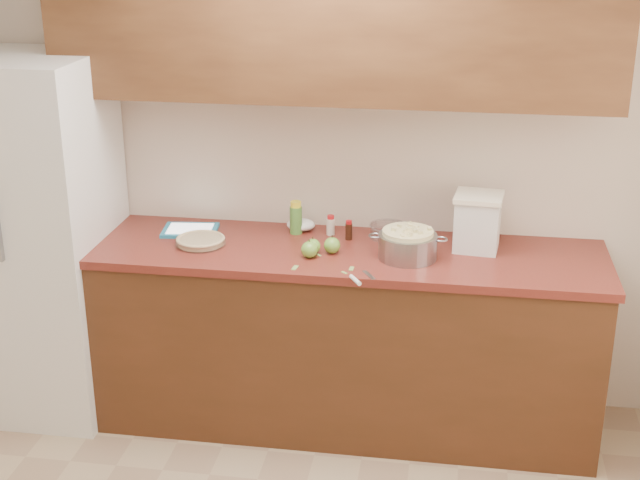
% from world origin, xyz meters
% --- Properties ---
extents(room_shell, '(3.60, 3.60, 3.60)m').
position_xyz_m(room_shell, '(0.00, 0.00, 1.30)').
color(room_shell, tan).
rests_on(room_shell, ground).
extents(counter_run, '(2.64, 0.68, 0.92)m').
position_xyz_m(counter_run, '(0.00, 1.48, 0.46)').
color(counter_run, '#4D2815').
rests_on(counter_run, ground).
extents(upper_cabinets, '(2.60, 0.34, 0.70)m').
position_xyz_m(upper_cabinets, '(0.00, 1.63, 1.95)').
color(upper_cabinets, brown).
rests_on(upper_cabinets, room_shell).
extents(fridge, '(0.70, 0.70, 1.80)m').
position_xyz_m(fridge, '(-1.44, 1.44, 0.90)').
color(fridge, white).
rests_on(fridge, ground).
extents(pie, '(0.24, 0.24, 0.04)m').
position_xyz_m(pie, '(-0.60, 1.43, 0.94)').
color(pie, silver).
rests_on(pie, counter_run).
extents(colander, '(0.36, 0.27, 0.14)m').
position_xyz_m(colander, '(0.39, 1.42, 0.99)').
color(colander, gray).
rests_on(colander, counter_run).
extents(flour_canister, '(0.24, 0.24, 0.27)m').
position_xyz_m(flour_canister, '(0.70, 1.58, 1.06)').
color(flour_canister, silver).
rests_on(flour_canister, counter_run).
extents(tablet, '(0.29, 0.23, 0.02)m').
position_xyz_m(tablet, '(-0.70, 1.59, 0.93)').
color(tablet, teal).
rests_on(tablet, counter_run).
extents(paring_knife, '(0.12, 0.18, 0.02)m').
position_xyz_m(paring_knife, '(0.19, 1.11, 0.93)').
color(paring_knife, gray).
rests_on(paring_knife, counter_run).
extents(lemon_bottle, '(0.06, 0.06, 0.17)m').
position_xyz_m(lemon_bottle, '(-0.18, 1.66, 1.00)').
color(lemon_bottle, '#4C8C38').
rests_on(lemon_bottle, counter_run).
extents(cinnamon_shaker, '(0.04, 0.04, 0.10)m').
position_xyz_m(cinnamon_shaker, '(-0.00, 1.67, 0.97)').
color(cinnamon_shaker, beige).
rests_on(cinnamon_shaker, counter_run).
extents(vanilla_bottle, '(0.03, 0.03, 0.10)m').
position_xyz_m(vanilla_bottle, '(0.09, 1.61, 0.97)').
color(vanilla_bottle, black).
rests_on(vanilla_bottle, counter_run).
extents(mixing_bowl, '(0.19, 0.19, 0.07)m').
position_xyz_m(mixing_bowl, '(0.28, 1.67, 0.96)').
color(mixing_bowl, silver).
rests_on(mixing_bowl, counter_run).
extents(paper_towel, '(0.16, 0.14, 0.06)m').
position_xyz_m(paper_towel, '(-0.16, 1.70, 0.95)').
color(paper_towel, white).
rests_on(paper_towel, counter_run).
extents(apple_left, '(0.07, 0.07, 0.08)m').
position_xyz_m(apple_left, '(-0.05, 1.40, 0.96)').
color(apple_left, '#6AA136').
rests_on(apple_left, counter_run).
extents(apple_center, '(0.08, 0.08, 0.09)m').
position_xyz_m(apple_center, '(0.04, 1.42, 0.96)').
color(apple_center, '#6AA136').
rests_on(apple_center, counter_run).
extents(apple_front, '(0.08, 0.08, 0.09)m').
position_xyz_m(apple_front, '(-0.06, 1.35, 0.96)').
color(apple_front, '#6AA136').
rests_on(apple_front, counter_run).
extents(peel_a, '(0.02, 0.05, 0.00)m').
position_xyz_m(peel_a, '(0.15, 1.24, 0.92)').
color(peel_a, '#8CAF55').
rests_on(peel_a, counter_run).
extents(peel_b, '(0.03, 0.05, 0.00)m').
position_xyz_m(peel_b, '(-0.10, 1.21, 0.92)').
color(peel_b, '#8CAF55').
rests_on(peel_b, counter_run).
extents(peel_c, '(0.03, 0.03, 0.00)m').
position_xyz_m(peel_c, '(0.13, 1.19, 0.92)').
color(peel_c, '#8CAF55').
rests_on(peel_c, counter_run).
extents(peel_d, '(0.03, 0.03, 0.00)m').
position_xyz_m(peel_d, '(-0.02, 1.38, 0.92)').
color(peel_d, '#8CAF55').
rests_on(peel_d, counter_run).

